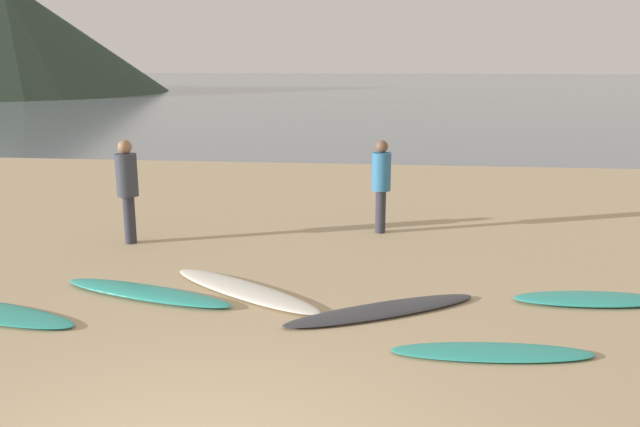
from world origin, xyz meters
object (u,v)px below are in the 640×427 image
Objects in this scene: surfboard_3 at (244,290)px; surfboard_2 at (147,293)px; surfboard_5 at (492,352)px; person_0 at (127,183)px; person_1 at (381,179)px; surfboard_6 at (591,299)px; surfboard_4 at (382,310)px.

surfboard_2 is at bearing -134.52° from surfboard_3.
surfboard_2 is at bearing 159.28° from surfboard_5.
person_1 is (4.10, 1.15, -0.05)m from person_0.
surfboard_3 is 4.42m from surfboard_6.
surfboard_3 is 1.88m from surfboard_4.
surfboard_4 is at bearing 39.09° from person_1.
surfboard_4 is 1.22× the size of surfboard_5.
surfboard_2 is 0.98× the size of surfboard_4.
person_1 is at bearing 67.23° from surfboard_2.
person_1 reaches higher than surfboard_6.
person_0 reaches higher than person_1.
surfboard_3 is 1.52× the size of person_0.
surfboard_4 is 1.50× the size of person_0.
surfboard_3 is 1.24× the size of surfboard_5.
surfboard_3 is 1.35× the size of surfboard_6.
person_0 reaches higher than surfboard_6.
person_0 is (-5.39, 3.70, 0.98)m from surfboard_5.
surfboard_3 is at bearing 149.03° from surfboard_5.
surfboard_2 is 1.31× the size of surfboard_6.
surfboard_4 is 1.34× the size of surfboard_6.
surfboard_3 is at bearing 10.24° from person_1.
surfboard_6 is 4.27m from person_1.
person_1 reaches higher than surfboard_3.
surfboard_3 is at bearing 27.96° from surfboard_2.
surfboard_2 is 3.05m from surfboard_4.
person_0 is 4.26m from person_1.
person_0 reaches higher than surfboard_4.
surfboard_6 reaches higher than surfboard_5.
surfboard_4 is at bearing 134.30° from surfboard_5.
surfboard_2 is at bearing 179.83° from surfboard_6.
surfboard_5 is 1.23× the size of person_0.
surfboard_5 is 2.22m from surfboard_6.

